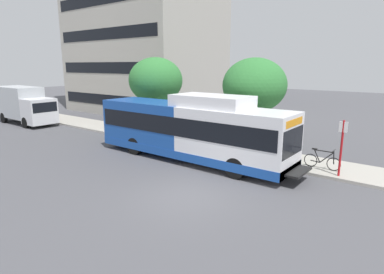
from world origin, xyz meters
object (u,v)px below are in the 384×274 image
Objects in this scene: transit_bus at (190,130)px; street_tree_mid_block at (156,81)px; bus_stop_sign_pole at (342,144)px; box_truck_background at (24,104)px; bicycle_parked at (322,160)px; street_tree_near_stop at (254,85)px.

street_tree_mid_block is (3.59, 6.02, 2.33)m from transit_bus.
street_tree_mid_block reaches higher than bus_stop_sign_pole.
box_truck_background is at bearing 106.56° from street_tree_mid_block.
transit_bus is 6.96× the size of bicycle_parked.
box_truck_background reaches higher than bus_stop_sign_pole.
transit_bus is 7.52m from bus_stop_sign_pole.
bicycle_parked is (0.61, 0.94, -1.09)m from bus_stop_sign_pole.
bus_stop_sign_pole is 6.15m from street_tree_near_stop.
box_truck_background is at bearing 94.28° from bus_stop_sign_pole.
street_tree_near_stop reaches higher than bus_stop_sign_pole.
bicycle_parked is at bearing -69.51° from transit_bus.
bus_stop_sign_pole is 13.66m from street_tree_mid_block.
bus_stop_sign_pole is 1.48× the size of bicycle_parked.
transit_bus is 2.20× the size of street_tree_mid_block.
bicycle_parked is 0.32× the size of street_tree_mid_block.
transit_bus is 6.89m from bicycle_parked.
box_truck_background is at bearing 95.82° from bicycle_parked.
street_tree_mid_block is 0.79× the size of box_truck_background.
bus_stop_sign_pole is at bearing -108.52° from street_tree_near_stop.
bus_stop_sign_pole is at bearing -85.72° from box_truck_background.
box_truck_background is (-3.76, 12.66, -2.30)m from street_tree_mid_block.
transit_bus is at bearing 103.63° from bus_stop_sign_pole.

